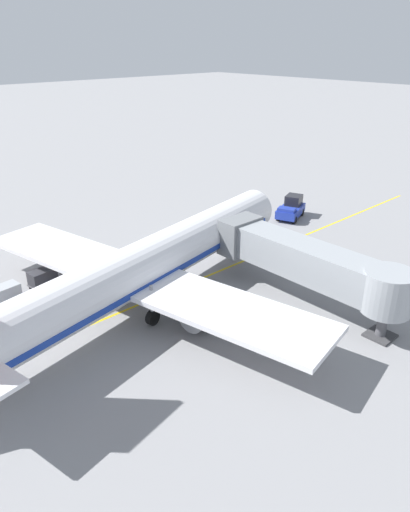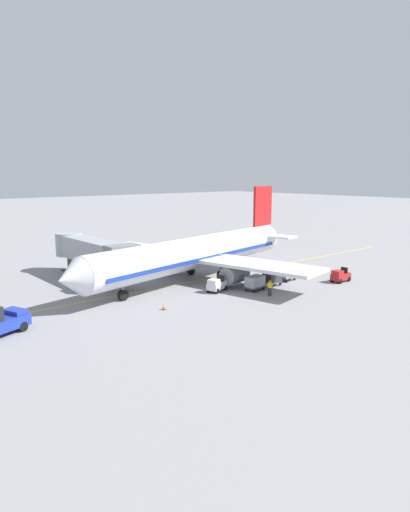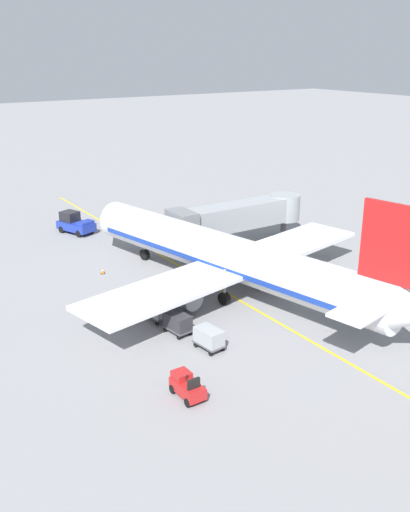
# 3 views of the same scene
# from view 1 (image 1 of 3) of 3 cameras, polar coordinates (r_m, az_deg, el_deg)

# --- Properties ---
(ground_plane) EXTENTS (400.00, 400.00, 0.00)m
(ground_plane) POSITION_cam_1_polar(r_m,az_deg,el_deg) (37.55, -6.30, -5.13)
(ground_plane) COLOR gray
(gate_lead_in_line) EXTENTS (0.24, 80.00, 0.01)m
(gate_lead_in_line) POSITION_cam_1_polar(r_m,az_deg,el_deg) (37.55, -6.30, -5.13)
(gate_lead_in_line) COLOR gold
(gate_lead_in_line) RESTS_ON ground
(parked_airliner) EXTENTS (30.43, 37.12, 10.63)m
(parked_airliner) POSITION_cam_1_polar(r_m,az_deg,el_deg) (35.37, -7.42, -1.33)
(parked_airliner) COLOR silver
(parked_airliner) RESTS_ON ground
(jet_bridge) EXTENTS (16.02, 3.50, 4.98)m
(jet_bridge) POSITION_cam_1_polar(r_m,az_deg,el_deg) (36.16, 12.22, -0.63)
(jet_bridge) COLOR #93999E
(jet_bridge) RESTS_ON ground
(pushback_tractor) EXTENTS (3.63, 4.90, 2.40)m
(pushback_tractor) POSITION_cam_1_polar(r_m,az_deg,el_deg) (54.83, 10.28, 5.64)
(pushback_tractor) COLOR #1E339E
(pushback_tractor) RESTS_ON ground
(baggage_tug_trailing) EXTENTS (1.93, 2.75, 1.62)m
(baggage_tug_trailing) POSITION_cam_1_polar(r_m,az_deg,el_deg) (41.61, -9.71, -1.14)
(baggage_tug_trailing) COLOR silver
(baggage_tug_trailing) RESTS_ON ground
(baggage_cart_front) EXTENTS (1.55, 2.96, 1.58)m
(baggage_cart_front) POSITION_cam_1_polar(r_m,az_deg,el_deg) (41.91, -15.37, -1.15)
(baggage_cart_front) COLOR #4C4C51
(baggage_cart_front) RESTS_ON ground
(baggage_cart_second_in_train) EXTENTS (1.55, 2.96, 1.58)m
(baggage_cart_second_in_train) POSITION_cam_1_polar(r_m,az_deg,el_deg) (40.69, -18.88, -2.43)
(baggage_cart_second_in_train) COLOR #4C4C51
(baggage_cart_second_in_train) RESTS_ON ground
(baggage_cart_third_in_train) EXTENTS (1.55, 2.96, 1.58)m
(baggage_cart_third_in_train) POSITION_cam_1_polar(r_m,az_deg,el_deg) (39.20, -22.82, -4.15)
(baggage_cart_third_in_train) COLOR #4C4C51
(baggage_cart_third_in_train) RESTS_ON ground
(ground_crew_wing_walker) EXTENTS (0.57, 0.58, 1.69)m
(ground_crew_wing_walker) POSITION_cam_1_polar(r_m,az_deg,el_deg) (44.20, -16.41, 0.10)
(ground_crew_wing_walker) COLOR #232328
(ground_crew_wing_walker) RESTS_ON ground
(safety_cone_nose_left) EXTENTS (0.36, 0.36, 0.59)m
(safety_cone_nose_left) POSITION_cam_1_polar(r_m,az_deg,el_deg) (47.47, -2.75, 1.96)
(safety_cone_nose_left) COLOR black
(safety_cone_nose_left) RESTS_ON ground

